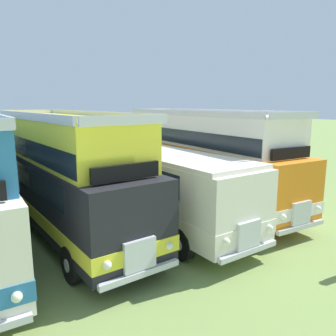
% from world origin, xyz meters
% --- Properties ---
extents(bus_fifth_in_row, '(3.06, 10.84, 4.52)m').
position_xyz_m(bus_fifth_in_row, '(3.37, 0.22, 2.36)').
color(bus_fifth_in_row, black).
rests_on(bus_fifth_in_row, ground).
extents(bus_sixth_in_row, '(2.80, 11.36, 2.99)m').
position_xyz_m(bus_sixth_in_row, '(6.75, -0.13, 1.76)').
color(bus_sixth_in_row, silver).
rests_on(bus_sixth_in_row, ground).
extents(bus_seventh_in_row, '(3.13, 11.44, 4.52)m').
position_xyz_m(bus_seventh_in_row, '(10.14, 0.31, 2.36)').
color(bus_seventh_in_row, orange).
rests_on(bus_seventh_in_row, ground).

